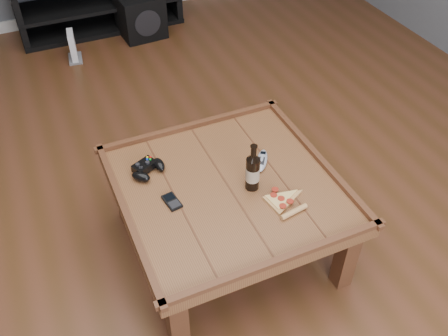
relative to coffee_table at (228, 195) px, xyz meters
name	(u,v)px	position (x,y,z in m)	size (l,w,h in m)	color
ground	(228,247)	(0.00, 0.00, -0.39)	(6.00, 6.00, 0.00)	#4B2B15
baseboard	(96,11)	(0.00, 2.99, -0.34)	(5.00, 0.02, 0.10)	silver
coffee_table	(228,195)	(0.00, 0.00, 0.00)	(1.03, 1.03, 0.48)	brown
media_console	(98,1)	(0.00, 2.75, -0.15)	(1.40, 0.45, 0.50)	black
beer_bottle	(253,171)	(0.10, -0.05, 0.16)	(0.07, 0.07, 0.25)	black
game_controller	(148,169)	(-0.31, 0.24, 0.08)	(0.18, 0.16, 0.05)	black
pizza_slice	(283,202)	(0.18, -0.20, 0.07)	(0.19, 0.27, 0.03)	tan
smartphone	(172,201)	(-0.28, 0.00, 0.07)	(0.07, 0.11, 0.01)	black
remote_control	(262,160)	(0.22, 0.08, 0.07)	(0.14, 0.17, 0.02)	#9A9EA7
subwoofer	(140,15)	(0.29, 2.47, -0.21)	(0.38, 0.38, 0.36)	black
game_console	(73,47)	(-0.34, 2.27, -0.28)	(0.13, 0.20, 0.24)	slate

